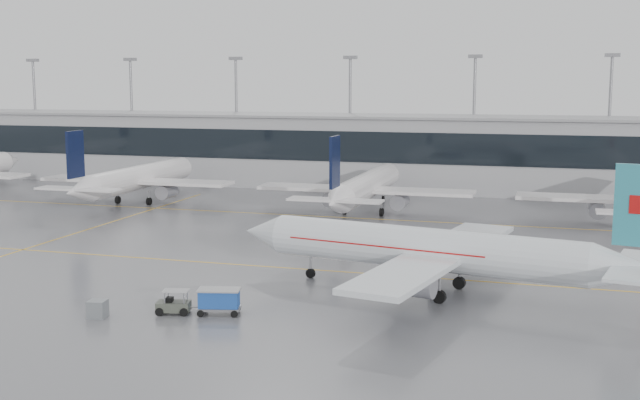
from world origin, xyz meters
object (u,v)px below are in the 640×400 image
(baggage_tug, at_px, (174,305))
(gse_unit, at_px, (98,309))
(baggage_cart, at_px, (219,299))
(air_canada_jet, at_px, (437,251))

(baggage_tug, distance_m, gse_unit, 5.76)
(baggage_tug, relative_size, baggage_cart, 1.09)
(baggage_tug, distance_m, baggage_cart, 3.64)
(baggage_cart, relative_size, gse_unit, 2.66)
(baggage_cart, bearing_deg, air_canada_jet, 21.38)
(baggage_tug, bearing_deg, gse_unit, -166.47)
(air_canada_jet, height_order, baggage_tug, air_canada_jet)
(gse_unit, bearing_deg, baggage_tug, 19.65)
(baggage_cart, height_order, gse_unit, baggage_cart)
(baggage_cart, xyz_separation_m, gse_unit, (-8.61, -3.50, -0.51))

